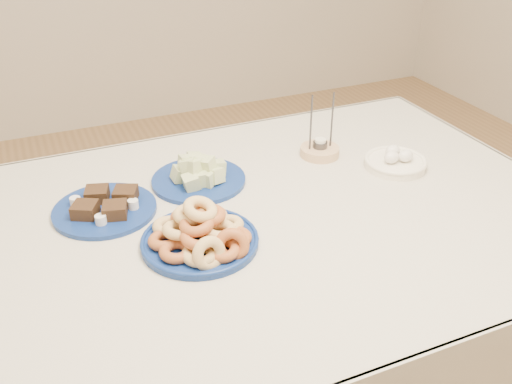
% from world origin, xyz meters
% --- Properties ---
extents(dining_table, '(1.71, 1.11, 0.75)m').
position_xyz_m(dining_table, '(0.00, 0.00, 0.64)').
color(dining_table, brown).
rests_on(dining_table, ground).
extents(donut_platter, '(0.29, 0.29, 0.13)m').
position_xyz_m(donut_platter, '(-0.15, -0.07, 0.78)').
color(donut_platter, navy).
rests_on(donut_platter, dining_table).
extents(melon_plate, '(0.33, 0.33, 0.09)m').
position_xyz_m(melon_plate, '(-0.06, 0.22, 0.78)').
color(melon_plate, navy).
rests_on(melon_plate, dining_table).
extents(brownie_plate, '(0.33, 0.33, 0.05)m').
position_xyz_m(brownie_plate, '(-0.32, 0.17, 0.76)').
color(brownie_plate, navy).
rests_on(brownie_plate, dining_table).
extents(candle_holder, '(0.13, 0.13, 0.20)m').
position_xyz_m(candle_holder, '(0.33, 0.23, 0.77)').
color(candle_holder, tan).
rests_on(candle_holder, dining_table).
extents(egg_bowl, '(0.19, 0.19, 0.06)m').
position_xyz_m(egg_bowl, '(0.50, 0.08, 0.77)').
color(egg_bowl, white).
rests_on(egg_bowl, dining_table).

